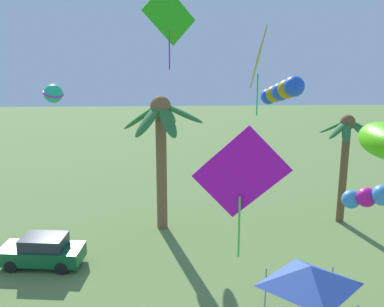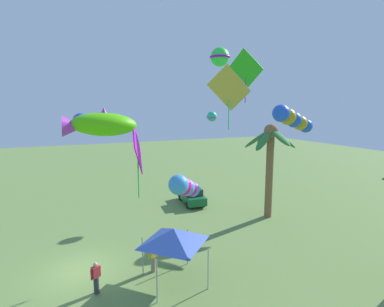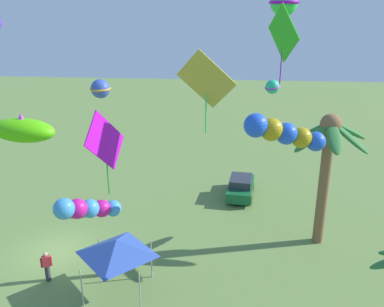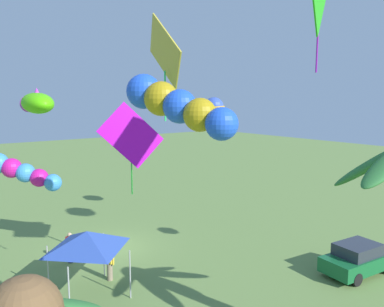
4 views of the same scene
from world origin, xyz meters
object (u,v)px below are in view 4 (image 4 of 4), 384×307
at_px(spectator_1, 70,247).
at_px(kite_tube_7, 22,172).
at_px(kite_ball_9, 214,107).
at_px(festival_tent, 87,240).
at_px(kite_tube_3, 175,104).
at_px(parked_car_0, 359,258).
at_px(kite_diamond_5, 131,137).
at_px(spectator_0, 110,263).
at_px(kite_fish_1, 36,103).
at_px(kite_diamond_2, 165,53).

distance_m(spectator_1, kite_tube_7, 6.58).
height_order(kite_tube_7, kite_ball_9, kite_ball_9).
relative_size(festival_tent, kite_tube_3, 0.87).
bearing_deg(spectator_1, kite_ball_9, 178.36).
bearing_deg(kite_tube_7, parked_car_0, 155.42).
relative_size(festival_tent, kite_diamond_5, 0.65).
distance_m(parked_car_0, festival_tent, 12.75).
bearing_deg(kite_diamond_5, festival_tent, 21.40).
bearing_deg(kite_tube_7, spectator_0, -173.56).
height_order(spectator_0, kite_ball_9, kite_ball_9).
bearing_deg(kite_tube_7, kite_diamond_5, -171.50).
bearing_deg(spectator_1, kite_fish_1, 14.98).
xyz_separation_m(festival_tent, kite_diamond_5, (-2.75, -1.08, 4.14)).
height_order(parked_car_0, kite_tube_3, kite_tube_3).
bearing_deg(kite_ball_9, parked_car_0, 97.64).
distance_m(spectator_0, spectator_1, 3.14).
bearing_deg(kite_diamond_2, spectator_1, -83.40).
xyz_separation_m(festival_tent, kite_diamond_2, (-1.43, 3.92, 7.42)).
xyz_separation_m(kite_fish_1, kite_tube_7, (1.51, 3.09, -2.56)).
bearing_deg(spectator_0, kite_ball_9, -162.17).
bearing_deg(parked_car_0, kite_ball_9, -82.36).
bearing_deg(kite_fish_1, spectator_1, -165.02).
xyz_separation_m(spectator_1, kite_diamond_2, (-0.89, 7.69, 9.08)).
relative_size(spectator_1, kite_fish_1, 0.54).
bearing_deg(kite_diamond_2, kite_ball_9, -138.89).
distance_m(festival_tent, kite_fish_1, 6.70).
relative_size(parked_car_0, kite_ball_9, 2.62).
distance_m(kite_tube_3, kite_diamond_5, 8.78).
bearing_deg(kite_fish_1, spectator_0, 128.55).
bearing_deg(parked_car_0, kite_diamond_5, -39.44).
distance_m(kite_diamond_2, kite_tube_3, 3.91).
xyz_separation_m(kite_diamond_5, kite_ball_9, (-7.18, -2.42, 1.26)).
height_order(parked_car_0, festival_tent, festival_tent).
height_order(parked_car_0, kite_diamond_5, kite_diamond_5).
bearing_deg(kite_ball_9, spectator_0, 17.83).
relative_size(spectator_1, kite_diamond_5, 0.36).
xyz_separation_m(kite_diamond_2, kite_tube_3, (1.73, 3.09, -1.67)).
xyz_separation_m(spectator_1, kite_tube_7, (2.88, 3.45, 4.81)).
bearing_deg(kite_ball_9, kite_tube_3, 45.77).
bearing_deg(kite_diamond_5, parked_car_0, 140.56).
distance_m(kite_fish_1, kite_tube_3, 10.42).
xyz_separation_m(spectator_0, kite_ball_9, (-8.62, -2.77, 7.05)).
relative_size(parked_car_0, kite_diamond_5, 0.92).
distance_m(spectator_1, kite_diamond_2, 11.93).
bearing_deg(festival_tent, kite_tube_7, -7.74).
relative_size(kite_tube_3, kite_ball_9, 2.12).
relative_size(kite_diamond_2, kite_diamond_5, 0.82).
xyz_separation_m(festival_tent, kite_ball_9, (-9.93, -3.50, 5.39)).
relative_size(kite_diamond_2, kite_tube_3, 1.10).
height_order(spectator_0, kite_diamond_2, kite_diamond_2).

